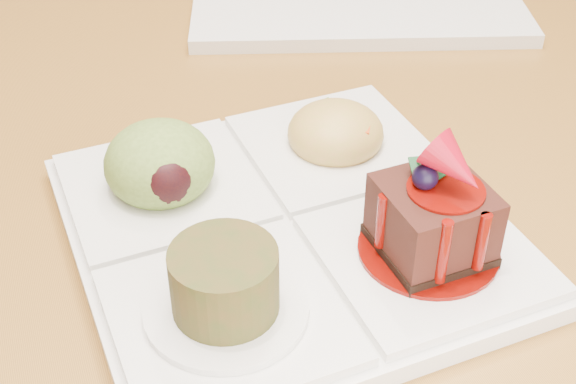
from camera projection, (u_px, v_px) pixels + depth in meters
name	position (u px, v px, depth m)	size (l,w,h in m)	color
ground	(285.00, 369.00, 1.35)	(6.00, 6.00, 0.00)	#5B301A
sampler_plate	(283.00, 212.00, 0.46)	(0.25, 0.25, 0.09)	white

